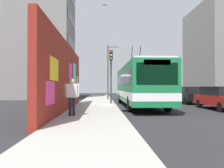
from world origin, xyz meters
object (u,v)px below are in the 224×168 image
object	(u,v)px
parked_car_navy	(171,93)
pedestrian_near_wall	(72,94)
traffic_light	(111,68)
street_lamp	(110,68)
city_bus	(139,84)
parked_car_red	(221,97)
parked_car_black	(188,95)

from	to	relation	value
parked_car_navy	pedestrian_near_wall	world-z (taller)	pedestrian_near_wall
traffic_light	street_lamp	xyz separation A→B (m)	(6.57, -0.09, 0.52)
city_bus	parked_car_navy	xyz separation A→B (m)	(8.38, -5.20, -0.96)
parked_car_navy	street_lamp	xyz separation A→B (m)	(-0.48, 7.26, 2.86)
parked_car_red	pedestrian_near_wall	xyz separation A→B (m)	(-4.01, 9.56, 0.38)
pedestrian_near_wall	traffic_light	world-z (taller)	traffic_light
parked_car_black	parked_car_navy	xyz separation A→B (m)	(5.25, -0.00, 0.00)
parked_car_navy	city_bus	bearing A→B (deg)	148.18
parked_car_red	pedestrian_near_wall	bearing A→B (deg)	112.76
street_lamp	parked_car_navy	bearing A→B (deg)	-86.24
traffic_light	pedestrian_near_wall	bearing A→B (deg)	164.52
parked_car_red	pedestrian_near_wall	distance (m)	10.38
parked_car_red	traffic_light	distance (m)	8.68
parked_car_black	pedestrian_near_wall	xyz separation A→B (m)	(-9.79, 9.56, 0.39)
parked_car_red	parked_car_black	distance (m)	5.78
parked_car_black	pedestrian_near_wall	size ratio (longest dim) A/B	2.33
parked_car_black	parked_car_navy	distance (m)	5.25
traffic_light	parked_car_red	bearing A→B (deg)	-118.43
traffic_light	street_lamp	bearing A→B (deg)	-0.83
city_bus	parked_car_black	bearing A→B (deg)	-58.97
city_bus	parked_car_black	distance (m)	6.14
parked_car_red	traffic_light	world-z (taller)	traffic_light
parked_car_red	street_lamp	distance (m)	13.12
parked_car_red	pedestrian_near_wall	world-z (taller)	pedestrian_near_wall
traffic_light	parked_car_black	bearing A→B (deg)	-76.27
parked_car_red	parked_car_navy	bearing A→B (deg)	0.00
traffic_light	street_lamp	world-z (taller)	street_lamp
city_bus	parked_car_navy	distance (m)	9.91
parked_car_black	street_lamp	xyz separation A→B (m)	(4.78, 7.26, 2.86)
parked_car_black	street_lamp	bearing A→B (deg)	56.65
city_bus	street_lamp	bearing A→B (deg)	14.58
parked_car_red	parked_car_navy	world-z (taller)	same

